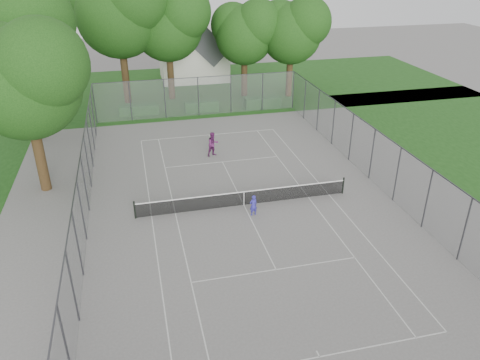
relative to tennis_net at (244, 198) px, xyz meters
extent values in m
plane|color=slate|center=(0.00, 0.00, -0.51)|extent=(120.00, 120.00, 0.00)
cube|color=#1A4614|center=(0.00, 26.00, -0.51)|extent=(60.00, 20.00, 0.00)
cube|color=silver|center=(0.00, -11.88, -0.50)|extent=(10.97, 0.06, 0.01)
cube|color=silver|center=(0.00, 11.88, -0.50)|extent=(10.97, 0.06, 0.01)
cube|color=silver|center=(-5.49, 0.00, -0.50)|extent=(0.06, 23.77, 0.01)
cube|color=silver|center=(5.49, 0.00, -0.50)|extent=(0.06, 23.77, 0.01)
cube|color=silver|center=(-4.12, 0.00, -0.50)|extent=(0.06, 23.77, 0.01)
cube|color=silver|center=(4.12, 0.00, -0.50)|extent=(0.06, 23.77, 0.01)
cube|color=silver|center=(0.00, -6.40, -0.50)|extent=(8.23, 0.06, 0.01)
cube|color=silver|center=(0.00, 6.40, -0.50)|extent=(8.23, 0.06, 0.01)
cube|color=silver|center=(0.00, 0.00, -0.50)|extent=(0.06, 12.80, 0.01)
cube|color=silver|center=(0.00, -11.73, -0.50)|extent=(0.06, 0.30, 0.01)
cube|color=silver|center=(0.00, 11.73, -0.50)|extent=(0.06, 0.30, 0.01)
cylinder|color=black|center=(-6.39, 0.00, 0.04)|extent=(0.10, 0.10, 1.10)
cylinder|color=black|center=(6.39, 0.00, 0.04)|extent=(0.10, 0.10, 1.10)
cube|color=black|center=(0.00, 0.00, -0.06)|extent=(12.67, 0.01, 0.86)
cube|color=white|center=(0.00, 0.00, 0.40)|extent=(12.77, 0.03, 0.06)
cube|color=white|center=(0.00, 0.00, -0.07)|extent=(0.05, 0.02, 0.88)
cylinder|color=#38383D|center=(-9.00, 17.00, 1.24)|extent=(0.08, 0.08, 3.50)
cylinder|color=#38383D|center=(9.00, 17.00, 1.24)|extent=(0.08, 0.08, 3.50)
cube|color=slate|center=(0.00, 17.00, 1.24)|extent=(18.00, 0.02, 3.50)
cube|color=slate|center=(-9.00, 0.00, 1.24)|extent=(0.02, 34.00, 3.50)
cube|color=slate|center=(9.00, 0.00, 1.24)|extent=(0.02, 34.00, 3.50)
cube|color=#38383D|center=(0.00, 17.00, 2.99)|extent=(18.00, 0.05, 0.05)
cube|color=#38383D|center=(-9.00, 0.00, 2.99)|extent=(0.05, 34.00, 0.05)
cube|color=#38383D|center=(9.00, 0.00, 2.99)|extent=(0.05, 34.00, 0.05)
cylinder|color=#342413|center=(-6.20, 22.55, 2.24)|extent=(0.68, 0.68, 5.50)
sphere|color=#153B10|center=(-6.20, 22.55, 7.73)|extent=(7.82, 7.82, 7.82)
sphere|color=#153B10|center=(-7.57, 23.53, 8.90)|extent=(5.87, 5.87, 5.87)
cylinder|color=#342413|center=(-1.82, 22.82, 1.86)|extent=(0.65, 0.65, 4.74)
sphere|color=#153B10|center=(-1.82, 22.82, 6.59)|extent=(6.74, 6.74, 6.74)
sphere|color=#153B10|center=(-0.47, 21.81, 7.94)|extent=(5.39, 5.39, 5.39)
sphere|color=#153B10|center=(-3.00, 23.67, 7.60)|extent=(5.06, 5.06, 5.06)
cylinder|color=#342413|center=(5.53, 22.08, 1.51)|extent=(0.62, 0.62, 4.05)
sphere|color=#153B10|center=(5.53, 22.08, 5.55)|extent=(5.76, 5.76, 5.76)
sphere|color=#153B10|center=(6.69, 21.21, 6.71)|extent=(4.61, 4.61, 4.61)
sphere|color=#153B10|center=(4.53, 22.80, 6.42)|extent=(4.32, 4.32, 4.32)
cylinder|color=#342413|center=(9.95, 20.93, 1.57)|extent=(0.62, 0.62, 4.16)
sphere|color=#153B10|center=(9.95, 20.93, 5.72)|extent=(5.92, 5.92, 5.92)
sphere|color=#153B10|center=(11.13, 20.04, 6.90)|extent=(4.73, 4.73, 4.73)
sphere|color=#153B10|center=(8.91, 21.67, 6.61)|extent=(4.44, 4.44, 4.44)
cylinder|color=#342413|center=(-13.52, 14.17, 2.07)|extent=(0.67, 0.67, 5.16)
sphere|color=#153B10|center=(-13.52, 14.17, 7.21)|extent=(7.34, 7.34, 7.34)
sphere|color=#153B10|center=(-12.05, 13.07, 8.68)|extent=(5.87, 5.87, 5.87)
cylinder|color=#342413|center=(-11.78, 4.99, 1.76)|extent=(0.64, 0.64, 4.55)
sphere|color=#153B10|center=(-11.78, 4.99, 6.30)|extent=(6.46, 6.46, 6.46)
sphere|color=#153B10|center=(-10.48, 4.02, 7.59)|extent=(5.17, 5.17, 5.17)
sphere|color=#153B10|center=(-12.91, 5.79, 7.27)|extent=(4.85, 4.85, 4.85)
cube|color=#174616|center=(-5.30, 18.58, -0.06)|extent=(3.57, 1.07, 0.89)
cube|color=#174616|center=(0.41, 18.00, -0.02)|extent=(3.12, 0.89, 0.98)
cube|color=#174616|center=(6.26, 17.86, 0.00)|extent=(3.43, 1.26, 1.03)
cube|color=silver|center=(1.52, 29.91, 2.25)|extent=(7.36, 5.52, 5.52)
cube|color=#46464B|center=(1.52, 29.91, 5.01)|extent=(7.29, 5.70, 7.29)
imported|color=#332EAD|center=(0.25, -1.22, 0.13)|extent=(0.52, 0.40, 1.28)
imported|color=#622059|center=(-0.42, 7.67, 0.40)|extent=(1.07, 0.95, 1.83)
camera|label=1|loc=(-5.94, -23.62, 13.50)|focal=35.00mm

